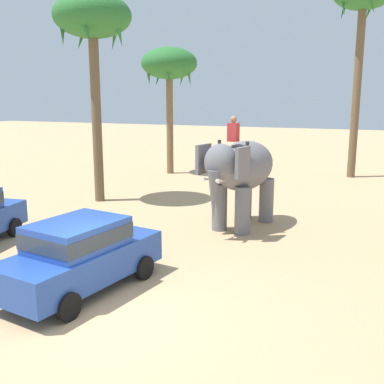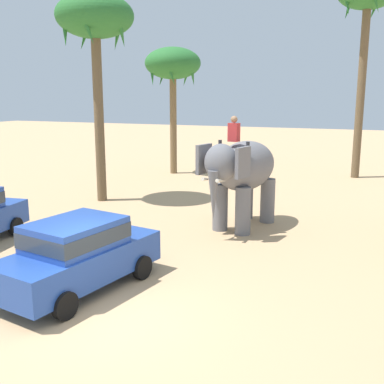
{
  "view_description": "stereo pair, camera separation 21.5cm",
  "coord_description": "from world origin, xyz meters",
  "px_view_note": "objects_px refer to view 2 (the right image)",
  "views": [
    {
      "loc": [
        4.95,
        -7.45,
        4.5
      ],
      "look_at": [
        -0.38,
        5.4,
        1.6
      ],
      "focal_mm": 43.05,
      "sensor_mm": 36.0,
      "label": 1
    },
    {
      "loc": [
        5.15,
        -7.37,
        4.5
      ],
      "look_at": [
        -0.38,
        5.4,
        1.6
      ],
      "focal_mm": 43.05,
      "sensor_mm": 36.0,
      "label": 2
    }
  ],
  "objects_px": {
    "car_sedan_foreground": "(78,252)",
    "palm_tree_left_of_road": "(173,66)",
    "elephant_with_mahout": "(242,171)",
    "palm_tree_behind_elephant": "(95,23)",
    "palm_tree_near_hut": "(368,1)"
  },
  "relations": [
    {
      "from": "car_sedan_foreground",
      "to": "palm_tree_near_hut",
      "type": "relative_size",
      "value": 0.4
    },
    {
      "from": "palm_tree_behind_elephant",
      "to": "car_sedan_foreground",
      "type": "bearing_deg",
      "value": -58.85
    },
    {
      "from": "car_sedan_foreground",
      "to": "elephant_with_mahout",
      "type": "height_order",
      "value": "elephant_with_mahout"
    },
    {
      "from": "elephant_with_mahout",
      "to": "palm_tree_behind_elephant",
      "type": "height_order",
      "value": "palm_tree_behind_elephant"
    },
    {
      "from": "palm_tree_behind_elephant",
      "to": "palm_tree_near_hut",
      "type": "bearing_deg",
      "value": 47.31
    },
    {
      "from": "elephant_with_mahout",
      "to": "palm_tree_behind_elephant",
      "type": "bearing_deg",
      "value": 166.31
    },
    {
      "from": "palm_tree_near_hut",
      "to": "palm_tree_left_of_road",
      "type": "distance_m",
      "value": 10.92
    },
    {
      "from": "elephant_with_mahout",
      "to": "palm_tree_near_hut",
      "type": "xyz_separation_m",
      "value": [
        2.87,
        12.29,
        7.43
      ]
    },
    {
      "from": "palm_tree_behind_elephant",
      "to": "palm_tree_near_hut",
      "type": "height_order",
      "value": "palm_tree_near_hut"
    },
    {
      "from": "palm_tree_near_hut",
      "to": "palm_tree_behind_elephant",
      "type": "bearing_deg",
      "value": -132.69
    },
    {
      "from": "elephant_with_mahout",
      "to": "palm_tree_left_of_road",
      "type": "relative_size",
      "value": 0.55
    },
    {
      "from": "palm_tree_behind_elephant",
      "to": "palm_tree_near_hut",
      "type": "relative_size",
      "value": 0.8
    },
    {
      "from": "car_sedan_foreground",
      "to": "palm_tree_behind_elephant",
      "type": "height_order",
      "value": "palm_tree_behind_elephant"
    },
    {
      "from": "car_sedan_foreground",
      "to": "palm_tree_left_of_road",
      "type": "xyz_separation_m",
      "value": [
        -5.28,
        16.16,
        5.24
      ]
    },
    {
      "from": "car_sedan_foreground",
      "to": "palm_tree_left_of_road",
      "type": "bearing_deg",
      "value": 108.11
    }
  ]
}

